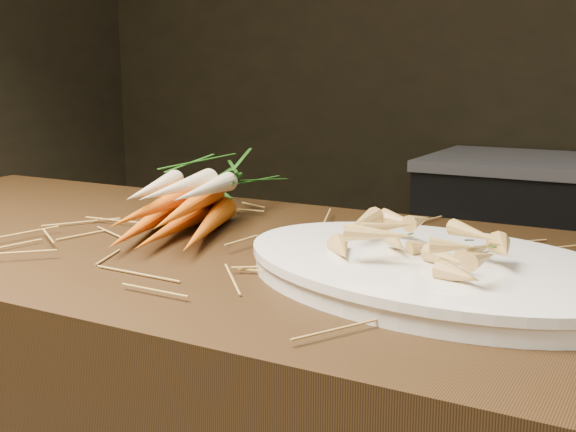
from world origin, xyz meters
name	(u,v)px	position (x,y,z in m)	size (l,w,h in m)	color
straw_bedding	(439,267)	(0.00, 0.30, 0.91)	(1.40, 0.60, 0.02)	olive
root_veg_bunch	(206,190)	(-0.47, 0.44, 0.95)	(0.34, 0.58, 0.10)	#CB560A
serving_platter	(431,274)	(0.01, 0.25, 0.91)	(0.50, 0.34, 0.03)	white
roasted_veg_heap	(432,240)	(0.01, 0.25, 0.95)	(0.25, 0.18, 0.06)	#B97F3C
serving_fork	(570,297)	(0.17, 0.18, 0.93)	(0.02, 0.19, 0.00)	silver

